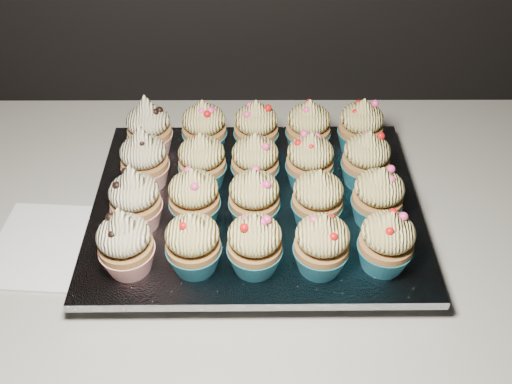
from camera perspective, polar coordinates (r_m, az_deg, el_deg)
worktop at (r=0.77m, az=1.79°, el=-4.39°), size 2.44×0.64×0.04m
napkin at (r=0.77m, az=-19.78°, el=-5.09°), size 0.16×0.16×0.00m
baking_tray at (r=0.76m, az=0.00°, el=-2.19°), size 0.39×0.30×0.02m
foil_lining at (r=0.74m, az=0.00°, el=-1.25°), size 0.42×0.33×0.01m
cupcake_0 at (r=0.65m, az=-12.94°, el=-5.01°), size 0.06×0.06×0.10m
cupcake_1 at (r=0.64m, az=-6.31°, el=-5.16°), size 0.06×0.06×0.08m
cupcake_2 at (r=0.64m, az=-0.13°, el=-5.23°), size 0.06×0.06×0.08m
cupcake_3 at (r=0.64m, az=6.57°, el=-5.23°), size 0.06×0.06×0.08m
cupcake_4 at (r=0.65m, az=12.90°, el=-4.86°), size 0.06×0.06×0.08m
cupcake_5 at (r=0.70m, az=-11.98°, el=-0.76°), size 0.06×0.06×0.10m
cupcake_6 at (r=0.69m, az=-6.19°, el=-0.60°), size 0.06×0.06×0.08m
cupcake_7 at (r=0.69m, az=-0.19°, el=-0.65°), size 0.06×0.06×0.08m
cupcake_8 at (r=0.69m, az=6.16°, el=-0.71°), size 0.06×0.06×0.08m
cupcake_9 at (r=0.71m, az=12.08°, el=-0.48°), size 0.06×0.06×0.08m
cupcake_10 at (r=0.76m, az=-11.10°, el=3.23°), size 0.06×0.06×0.10m
cupcake_11 at (r=0.74m, az=-5.41°, el=3.04°), size 0.06×0.06×0.08m
cupcake_12 at (r=0.74m, az=-0.09°, el=3.02°), size 0.06×0.06×0.08m
cupcake_13 at (r=0.74m, az=5.40°, el=3.06°), size 0.06×0.06×0.08m
cupcake_14 at (r=0.76m, az=10.92°, el=3.18°), size 0.06×0.06×0.08m
cupcake_15 at (r=0.81m, az=-10.65°, el=6.27°), size 0.06×0.06×0.10m
cupcake_16 at (r=0.80m, az=-5.20°, el=6.36°), size 0.06×0.06×0.08m
cupcake_17 at (r=0.80m, az=0.00°, el=6.38°), size 0.06×0.06×0.08m
cupcake_18 at (r=0.80m, az=5.25°, el=6.40°), size 0.06×0.06×0.08m
cupcake_19 at (r=0.82m, az=10.41°, el=6.42°), size 0.06×0.06×0.08m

